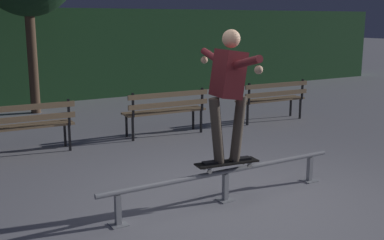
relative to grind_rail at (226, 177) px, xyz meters
name	(u,v)px	position (x,y,z in m)	size (l,w,h in m)	color
ground_plane	(232,204)	(0.00, -0.15, -0.30)	(90.00, 90.00, 0.00)	gray
hedge_backdrop	(42,55)	(0.00, 8.64, 0.93)	(24.00, 1.20, 2.45)	#234C28
grind_rail	(226,177)	(0.00, 0.00, 0.00)	(3.25, 0.18, 0.40)	gray
skateboard	(227,163)	(0.02, 0.00, 0.17)	(0.80, 0.30, 0.09)	black
skateboarder	(228,85)	(0.02, 0.00, 1.11)	(0.63, 1.40, 1.56)	black
park_bench_left_center	(23,123)	(-1.65, 3.28, 0.24)	(1.62, 0.48, 0.88)	black
park_bench_right_center	(166,108)	(0.93, 3.28, 0.24)	(1.62, 0.48, 0.88)	black
park_bench_rightmost	(273,97)	(3.50, 3.28, 0.24)	(1.62, 0.48, 0.88)	black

